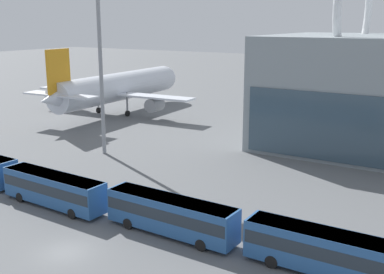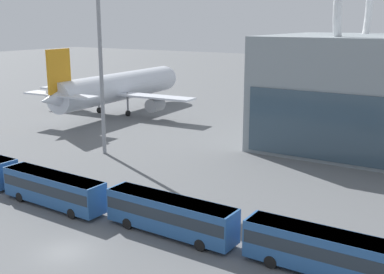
{
  "view_description": "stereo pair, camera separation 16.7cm",
  "coord_description": "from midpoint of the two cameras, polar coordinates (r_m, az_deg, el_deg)",
  "views": [
    {
      "loc": [
        27.15,
        -24.7,
        18.13
      ],
      "look_at": [
        -3.29,
        24.6,
        4.0
      ],
      "focal_mm": 45.0,
      "sensor_mm": 36.0,
      "label": 1
    },
    {
      "loc": [
        27.29,
        -24.62,
        18.13
      ],
      "look_at": [
        -3.29,
        24.6,
        4.0
      ],
      "focal_mm": 45.0,
      "sensor_mm": 36.0,
      "label": 2
    }
  ],
  "objects": [
    {
      "name": "ground_plane",
      "position": [
        40.96,
        -14.82,
        -13.06
      ],
      "size": [
        440.0,
        440.0,
        0.0
      ],
      "primitive_type": "plane",
      "color": "slate"
    },
    {
      "name": "shuttle_bus_3",
      "position": [
        41.9,
        -2.66,
        -9.03
      ],
      "size": [
        12.44,
        2.88,
        3.32
      ],
      "rotation": [
        0.0,
        0.0,
        -0.03
      ],
      "color": "#285693",
      "rests_on": "ground_plane"
    },
    {
      "name": "airliner_at_gate_near",
      "position": [
        96.15,
        -9.12,
        5.79
      ],
      "size": [
        35.37,
        40.42,
        13.46
      ],
      "rotation": [
        0.0,
        0.0,
        1.62
      ],
      "color": "silver",
      "rests_on": "ground_plane"
    },
    {
      "name": "floodlight_mast",
      "position": [
        65.92,
        -11.16,
        15.04
      ],
      "size": [
        3.01,
        3.01,
        27.41
      ],
      "color": "gray",
      "rests_on": "ground_plane"
    },
    {
      "name": "shuttle_bus_4",
      "position": [
        36.93,
        15.72,
        -12.84
      ],
      "size": [
        12.39,
        2.66,
        3.32
      ],
      "rotation": [
        0.0,
        0.0,
        -0.01
      ],
      "color": "#285693",
      "rests_on": "ground_plane"
    },
    {
      "name": "shuttle_bus_2",
      "position": [
        49.85,
        -16.2,
        -5.81
      ],
      "size": [
        12.46,
        3.01,
        3.32
      ],
      "rotation": [
        0.0,
        0.0,
        -0.04
      ],
      "color": "#285693",
      "rests_on": "ground_plane"
    }
  ]
}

